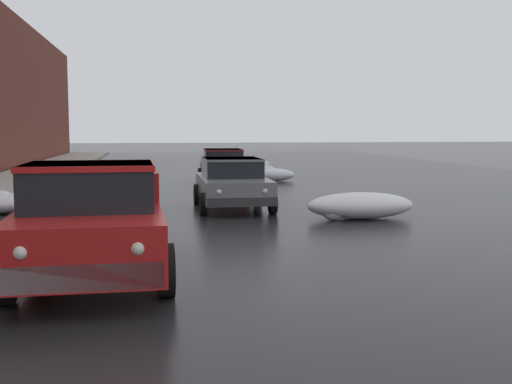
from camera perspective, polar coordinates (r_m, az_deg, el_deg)
snow_bank_near_corner_left at (r=18.07m, az=-21.58°, el=-0.94°), size 2.40×1.35×0.60m
snow_bank_along_left_kerb at (r=15.92m, az=9.24°, el=-1.24°), size 2.72×1.24×0.66m
snow_bank_mid_block_left at (r=28.67m, az=-16.02°, el=1.89°), size 2.33×1.31×0.88m
snow_bank_near_corner_right at (r=26.98m, az=1.25°, el=1.60°), size 1.93×0.94×0.66m
snow_bank_along_right_kerb at (r=28.15m, az=-15.66°, el=1.68°), size 2.87×1.22×0.72m
snow_bank_far_right_pile at (r=30.91m, az=-0.25°, el=2.35°), size 1.62×1.31×0.86m
pickup_truck_red_approaching_near_lane at (r=9.89m, az=-14.49°, el=-2.33°), size 2.36×5.31×1.76m
sedan_grey_parked_kerbside_close at (r=17.71m, az=-2.16°, el=0.92°), size 2.02×4.10×1.42m
sedan_maroon_parked_kerbside_mid at (r=25.45m, az=-3.00°, el=2.38°), size 2.06×4.27×1.42m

